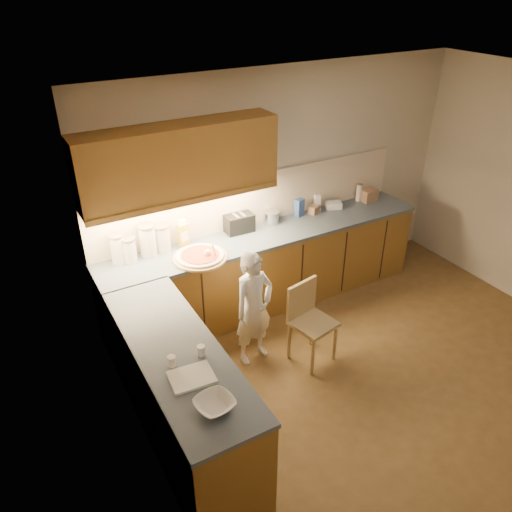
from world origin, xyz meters
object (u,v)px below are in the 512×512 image
object	(u,v)px
child	(254,308)
oil_jug	(183,234)
pizza_on_board	(200,256)
wooden_chair	(308,317)
toaster	(239,223)

from	to	relation	value
child	oil_jug	size ratio (longest dim) A/B	3.96
pizza_on_board	wooden_chair	size ratio (longest dim) A/B	0.65
child	wooden_chair	xyz separation A→B (m)	(0.47, -0.25, -0.11)
pizza_on_board	child	bearing A→B (deg)	-66.13
pizza_on_board	wooden_chair	xyz separation A→B (m)	(0.74, -0.85, -0.46)
oil_jug	toaster	world-z (taller)	oil_jug
wooden_chair	oil_jug	world-z (taller)	oil_jug
oil_jug	toaster	size ratio (longest dim) A/B	0.96
child	wooden_chair	size ratio (longest dim) A/B	1.43
toaster	child	bearing A→B (deg)	-108.60
pizza_on_board	oil_jug	xyz separation A→B (m)	(-0.04, 0.32, 0.11)
pizza_on_board	toaster	xyz separation A→B (m)	(0.61, 0.33, 0.08)
child	oil_jug	xyz separation A→B (m)	(-0.31, 0.93, 0.46)
pizza_on_board	wooden_chair	bearing A→B (deg)	-49.04
pizza_on_board	oil_jug	size ratio (longest dim) A/B	1.79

